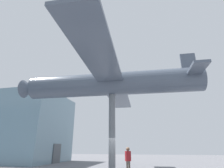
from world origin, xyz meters
name	(u,v)px	position (x,y,z in m)	size (l,w,h in m)	color
glass_pavilion_right	(9,128)	(9.09, 17.24, 4.44)	(9.24, 15.91, 9.46)	#7593A3
support_pylon_central	(112,133)	(0.00, 0.00, 2.86)	(0.48, 0.48, 5.72)	slate
suspended_airplane	(110,84)	(-0.01, 0.17, 6.64)	(17.19, 14.98, 3.07)	#4C5666
visitor_person	(128,158)	(1.31, -0.94, 1.12)	(0.42, 0.45, 1.90)	#4C4238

